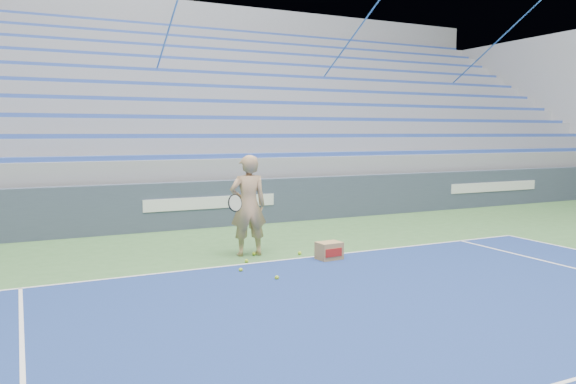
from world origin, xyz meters
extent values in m
cube|color=white|center=(0.00, 11.88, 0.01)|extent=(10.97, 0.05, 0.00)
cube|color=#3A4558|center=(0.00, 15.88, 0.55)|extent=(30.00, 0.30, 1.10)
cube|color=white|center=(0.00, 15.72, 0.60)|extent=(3.20, 0.02, 0.28)
cube|color=white|center=(9.00, 15.72, 0.60)|extent=(3.40, 0.02, 0.28)
cube|color=gray|center=(0.00, 20.43, 0.55)|extent=(30.00, 8.50, 1.10)
cube|color=gray|center=(0.00, 20.43, 1.35)|extent=(30.00, 8.50, 0.50)
cube|color=#3050AF|center=(0.00, 16.56, 1.66)|extent=(29.60, 0.42, 0.11)
cube|color=gray|center=(0.00, 20.86, 1.85)|extent=(30.00, 7.65, 0.50)
cube|color=#3050AF|center=(0.00, 17.41, 2.16)|extent=(29.60, 0.42, 0.11)
cube|color=gray|center=(0.00, 21.28, 2.35)|extent=(30.00, 6.80, 0.50)
cube|color=#3050AF|center=(0.00, 18.26, 2.66)|extent=(29.60, 0.42, 0.11)
cube|color=gray|center=(0.00, 21.71, 2.85)|extent=(30.00, 5.95, 0.50)
cube|color=#3050AF|center=(0.00, 19.11, 3.16)|extent=(29.60, 0.42, 0.11)
cube|color=gray|center=(0.00, 22.13, 3.35)|extent=(30.00, 5.10, 0.50)
cube|color=#3050AF|center=(0.00, 19.96, 3.66)|extent=(29.60, 0.42, 0.11)
cube|color=gray|center=(0.00, 22.56, 3.85)|extent=(30.00, 4.25, 0.50)
cube|color=#3050AF|center=(0.00, 20.81, 4.15)|extent=(29.60, 0.42, 0.11)
cube|color=gray|center=(0.00, 22.98, 4.35)|extent=(30.00, 3.40, 0.50)
cube|color=#3050AF|center=(0.00, 21.66, 4.65)|extent=(29.60, 0.42, 0.11)
cube|color=gray|center=(0.00, 23.41, 4.85)|extent=(30.00, 2.55, 0.50)
cube|color=#3050AF|center=(0.00, 22.51, 5.15)|extent=(29.60, 0.42, 0.11)
cube|color=gray|center=(0.00, 23.84, 5.35)|extent=(30.00, 1.70, 0.50)
cube|color=#3050AF|center=(0.00, 23.36, 5.65)|extent=(29.60, 0.42, 0.11)
cube|color=gray|center=(0.00, 24.26, 5.85)|extent=(30.00, 0.85, 0.50)
cube|color=#3050AF|center=(0.00, 24.21, 6.15)|extent=(29.60, 0.42, 0.11)
cube|color=gray|center=(15.15, 20.43, 3.05)|extent=(0.30, 8.80, 6.10)
cube|color=gray|center=(0.00, 24.98, 3.65)|extent=(31.00, 0.40, 7.30)
cylinder|color=#346DB6|center=(0.00, 20.43, 4.60)|extent=(0.05, 8.53, 5.04)
cylinder|color=#346DB6|center=(6.00, 20.43, 4.60)|extent=(0.05, 8.53, 5.04)
cylinder|color=#346DB6|center=(12.00, 20.43, 4.60)|extent=(0.05, 8.53, 5.04)
imported|color=tan|center=(-0.33, 12.56, 0.92)|extent=(0.72, 0.52, 1.84)
cylinder|color=black|center=(-0.68, 12.31, 0.95)|extent=(0.12, 0.27, 0.08)
cylinder|color=beige|center=(-0.78, 12.03, 1.05)|extent=(0.29, 0.16, 0.28)
torus|color=black|center=(-0.78, 12.03, 1.05)|extent=(0.31, 0.18, 0.30)
cube|color=#A78150|center=(0.82, 11.60, 0.16)|extent=(0.44, 0.35, 0.32)
cube|color=#B21E19|center=(0.82, 11.44, 0.16)|extent=(0.34, 0.04, 0.14)
sphere|color=#ACD32B|center=(-0.91, 11.45, 0.03)|extent=(0.07, 0.07, 0.07)
sphere|color=#ACD32B|center=(-0.59, 12.01, 0.03)|extent=(0.07, 0.07, 0.07)
sphere|color=#ACD32B|center=(-0.59, 10.76, 0.03)|extent=(0.07, 0.07, 0.07)
sphere|color=#ACD32B|center=(0.53, 12.18, 0.03)|extent=(0.07, 0.07, 0.07)
sphere|color=#ACD32B|center=(0.78, 12.00, 0.03)|extent=(0.07, 0.07, 0.07)
sphere|color=#ACD32B|center=(-0.25, 12.49, 0.03)|extent=(0.07, 0.07, 0.07)
camera|label=1|loc=(-4.07, 3.15, 2.23)|focal=35.00mm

